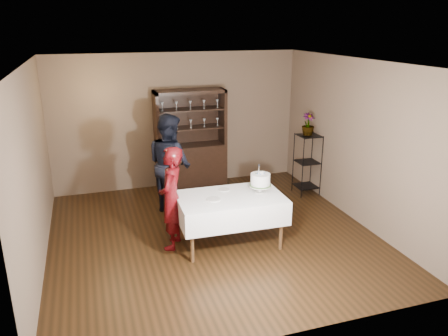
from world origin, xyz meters
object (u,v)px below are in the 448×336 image
(woman, at_px, (171,198))
(cake, at_px, (260,181))
(china_hutch, at_px, (191,156))
(man, at_px, (170,163))
(potted_plant, at_px, (308,124))
(cake_table, at_px, (230,208))
(plant_etagere, at_px, (307,162))

(woman, relative_size, cake, 3.41)
(china_hutch, bearing_deg, man, -120.84)
(woman, bearing_deg, potted_plant, 139.46)
(cake_table, distance_m, potted_plant, 2.72)
(china_hutch, height_order, cake, china_hutch)
(cake_table, bearing_deg, plant_etagere, 36.23)
(cake_table, distance_m, cake, 0.61)
(plant_etagere, height_order, potted_plant, potted_plant)
(cake_table, height_order, man, man)
(cake_table, height_order, potted_plant, potted_plant)
(china_hutch, distance_m, man, 1.25)
(man, bearing_deg, cake_table, 175.79)
(china_hutch, distance_m, potted_plant, 2.42)
(cake_table, bearing_deg, china_hutch, 89.46)
(man, relative_size, cake, 3.88)
(china_hutch, bearing_deg, plant_etagere, -26.83)
(china_hutch, xyz_separation_m, potted_plant, (2.05, -1.04, 0.74))
(plant_etagere, distance_m, cake_table, 2.61)
(woman, bearing_deg, china_hutch, -175.48)
(potted_plant, bearing_deg, china_hutch, 153.20)
(cake, height_order, potted_plant, potted_plant)
(woman, xyz_separation_m, cake, (1.33, -0.17, 0.19))
(plant_etagere, relative_size, potted_plant, 2.82)
(china_hutch, relative_size, cake_table, 1.26)
(potted_plant, bearing_deg, woman, -155.10)
(plant_etagere, height_order, cake_table, plant_etagere)
(woman, bearing_deg, cake, 107.21)
(china_hutch, bearing_deg, cake_table, -90.54)
(potted_plant, bearing_deg, cake, -136.15)
(cake, bearing_deg, potted_plant, 43.85)
(plant_etagere, bearing_deg, woman, -155.52)
(china_hutch, relative_size, plant_etagere, 1.67)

